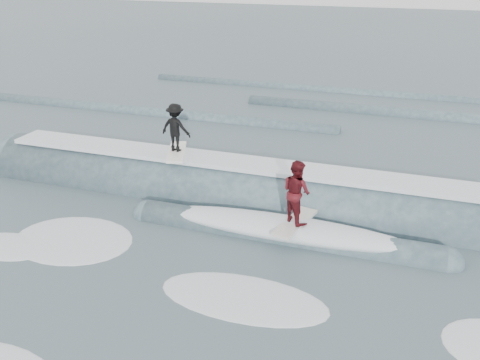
% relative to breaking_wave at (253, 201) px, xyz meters
% --- Properties ---
extents(ground, '(160.00, 160.00, 0.00)m').
position_rel_breaking_wave_xyz_m(ground, '(-0.19, -5.45, -0.04)').
color(ground, '#394D54').
rests_on(ground, ground).
extents(breaking_wave, '(21.35, 4.05, 2.54)m').
position_rel_breaking_wave_xyz_m(breaking_wave, '(0.00, 0.00, 0.00)').
color(breaking_wave, '#324B55').
rests_on(breaking_wave, ground).
extents(surfer_black, '(1.22, 2.07, 1.76)m').
position_rel_breaking_wave_xyz_m(surfer_black, '(-2.85, 0.23, 2.15)').
color(surfer_black, white).
rests_on(surfer_black, ground).
extents(surfer_red, '(1.15, 2.07, 1.96)m').
position_rel_breaking_wave_xyz_m(surfer_red, '(1.92, -1.97, 1.39)').
color(surfer_red, silver).
rests_on(surfer_red, ground).
extents(whitewater, '(15.29, 8.24, 0.10)m').
position_rel_breaking_wave_xyz_m(whitewater, '(0.11, -6.60, -0.04)').
color(whitewater, white).
rests_on(whitewater, ground).
extents(far_swells, '(38.31, 8.65, 0.80)m').
position_rel_breaking_wave_xyz_m(far_swells, '(-0.39, 12.20, -0.04)').
color(far_swells, '#324B55').
rests_on(far_swells, ground).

